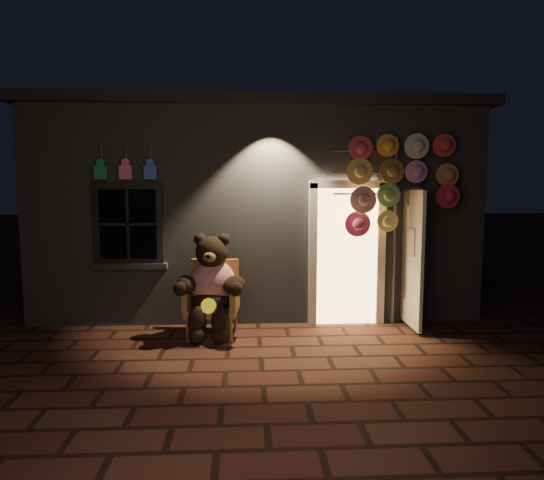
{
  "coord_description": "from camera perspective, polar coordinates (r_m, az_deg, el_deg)",
  "views": [
    {
      "loc": [
        -0.17,
        -5.76,
        2.12
      ],
      "look_at": [
        0.19,
        1.0,
        1.35
      ],
      "focal_mm": 32.0,
      "sensor_mm": 36.0,
      "label": 1
    }
  ],
  "objects": [
    {
      "name": "hat_rack",
      "position": [
        7.38,
        14.66,
        6.76
      ],
      "size": [
        1.82,
        0.22,
        2.85
      ],
      "color": "#59595E",
      "rests_on": "ground"
    },
    {
      "name": "ground",
      "position": [
        6.14,
        -1.31,
        -13.72
      ],
      "size": [
        60.0,
        60.0,
        0.0
      ],
      "primitive_type": "plane",
      "color": "#4D2B1D",
      "rests_on": "ground"
    },
    {
      "name": "teddy_bear",
      "position": [
        6.81,
        -7.12,
        -5.39
      ],
      "size": [
        1.05,
        0.85,
        1.45
      ],
      "rotation": [
        0.0,
        0.0,
        -0.09
      ],
      "color": "red",
      "rests_on": "ground"
    },
    {
      "name": "wicker_armchair",
      "position": [
        6.99,
        -6.96,
        -6.76
      ],
      "size": [
        0.78,
        0.71,
        1.05
      ],
      "rotation": [
        0.0,
        0.0,
        -0.09
      ],
      "color": "#A66D40",
      "rests_on": "ground"
    },
    {
      "name": "shop_building",
      "position": [
        9.75,
        -2.06,
        4.22
      ],
      "size": [
        7.3,
        5.95,
        3.51
      ],
      "color": "slate",
      "rests_on": "ground"
    }
  ]
}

